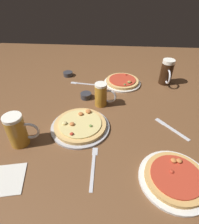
{
  "coord_description": "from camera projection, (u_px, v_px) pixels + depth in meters",
  "views": [
    {
      "loc": [
        0.06,
        -0.86,
        0.69
      ],
      "look_at": [
        0.0,
        0.0,
        0.02
      ],
      "focal_mm": 30.3,
      "sensor_mm": 36.0,
      "label": 1
    }
  ],
  "objects": [
    {
      "name": "pizza_plate_near",
      "position": [
        175.0,
        178.0,
        0.75
      ],
      "size": [
        0.29,
        0.29,
        0.05
      ],
      "color": "silver",
      "rests_on": "ground_plane"
    },
    {
      "name": "pizza_plate_side",
      "position": [
        80.0,
        125.0,
        1.0
      ],
      "size": [
        0.31,
        0.31,
        0.05
      ],
      "color": "#B2B2B7",
      "rests_on": "ground_plane"
    },
    {
      "name": "ground_plane",
      "position": [
        100.0,
        117.0,
        1.11
      ],
      "size": [
        2.4,
        2.4,
        0.03
      ],
      "primitive_type": "cube",
      "color": "brown"
    },
    {
      "name": "pizza_plate_far",
      "position": [
        122.0,
        82.0,
        1.38
      ],
      "size": [
        0.27,
        0.27,
        0.05
      ],
      "color": "silver",
      "rests_on": "ground_plane"
    },
    {
      "name": "beer_mug_pale",
      "position": [
        167.0,
        72.0,
        1.34
      ],
      "size": [
        0.08,
        0.15,
        0.18
      ],
      "color": "black",
      "rests_on": "ground_plane"
    },
    {
      "name": "napkin_folded",
      "position": [
        8.0,
        179.0,
        0.76
      ],
      "size": [
        0.16,
        0.17,
        0.01
      ],
      "primitive_type": "cube",
      "rotation": [
        0.0,
        0.0,
        0.21
      ],
      "color": "silver",
      "rests_on": "ground_plane"
    },
    {
      "name": "fork_left",
      "position": [
        93.0,
        166.0,
        0.81
      ],
      "size": [
        0.03,
        0.23,
        0.01
      ],
      "color": "silver",
      "rests_on": "ground_plane"
    },
    {
      "name": "beer_mug_amber",
      "position": [
        102.0,
        95.0,
        1.13
      ],
      "size": [
        0.13,
        0.07,
        0.15
      ],
      "color": "#B27A23",
      "rests_on": "ground_plane"
    },
    {
      "name": "ramekin_sauce",
      "position": [
        86.0,
        96.0,
        1.23
      ],
      "size": [
        0.07,
        0.07,
        0.04
      ],
      "primitive_type": "cylinder",
      "color": "#333338",
      "rests_on": "ground_plane"
    },
    {
      "name": "ramekin_butter",
      "position": [
        68.0,
        74.0,
        1.48
      ],
      "size": [
        0.07,
        0.07,
        0.03
      ],
      "primitive_type": "cylinder",
      "color": "#333338",
      "rests_on": "ground_plane"
    },
    {
      "name": "beer_mug_dark",
      "position": [
        17.0,
        130.0,
        0.87
      ],
      "size": [
        0.15,
        0.09,
        0.17
      ],
      "color": "#B27A23",
      "rests_on": "ground_plane"
    },
    {
      "name": "fork_spare",
      "position": [
        84.0,
        84.0,
        1.38
      ],
      "size": [
        0.21,
        0.04,
        0.01
      ],
      "color": "silver",
      "rests_on": "ground_plane"
    },
    {
      "name": "knife_right",
      "position": [
        172.0,
        129.0,
        1.0
      ],
      "size": [
        0.15,
        0.17,
        0.01
      ],
      "color": "silver",
      "rests_on": "ground_plane"
    }
  ]
}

